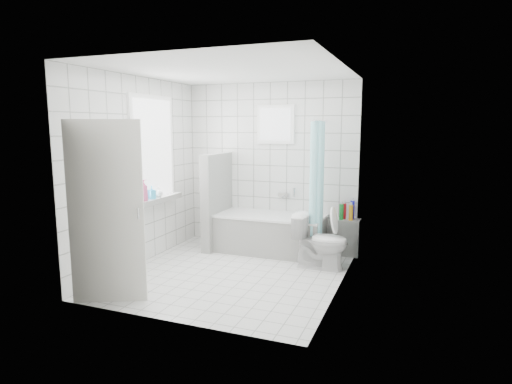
% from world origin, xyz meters
% --- Properties ---
extents(ground, '(3.00, 3.00, 0.00)m').
position_xyz_m(ground, '(0.00, 0.00, 0.00)').
color(ground, white).
rests_on(ground, ground).
extents(ceiling, '(3.00, 3.00, 0.00)m').
position_xyz_m(ceiling, '(0.00, 0.00, 2.60)').
color(ceiling, white).
rests_on(ceiling, ground).
extents(wall_back, '(2.80, 0.02, 2.60)m').
position_xyz_m(wall_back, '(0.00, 1.50, 1.30)').
color(wall_back, white).
rests_on(wall_back, ground).
extents(wall_front, '(2.80, 0.02, 2.60)m').
position_xyz_m(wall_front, '(0.00, -1.50, 1.30)').
color(wall_front, white).
rests_on(wall_front, ground).
extents(wall_left, '(0.02, 3.00, 2.60)m').
position_xyz_m(wall_left, '(-1.40, 0.00, 1.30)').
color(wall_left, white).
rests_on(wall_left, ground).
extents(wall_right, '(0.02, 3.00, 2.60)m').
position_xyz_m(wall_right, '(1.40, 0.00, 1.30)').
color(wall_right, white).
rests_on(wall_right, ground).
extents(window_left, '(0.01, 0.90, 1.40)m').
position_xyz_m(window_left, '(-1.35, 0.30, 1.60)').
color(window_left, white).
rests_on(window_left, wall_left).
extents(window_back, '(0.50, 0.01, 0.50)m').
position_xyz_m(window_back, '(0.10, 1.46, 1.95)').
color(window_back, white).
rests_on(window_back, wall_back).
extents(window_sill, '(0.18, 1.02, 0.08)m').
position_xyz_m(window_sill, '(-1.31, 0.30, 0.86)').
color(window_sill, white).
rests_on(window_sill, wall_left).
extents(door, '(0.74, 0.38, 2.00)m').
position_xyz_m(door, '(-0.89, -1.31, 1.00)').
color(door, silver).
rests_on(door, ground).
extents(bathtub, '(1.64, 0.77, 0.58)m').
position_xyz_m(bathtub, '(0.14, 1.13, 0.29)').
color(bathtub, white).
rests_on(bathtub, ground).
extents(partition_wall, '(0.15, 0.85, 1.50)m').
position_xyz_m(partition_wall, '(-0.74, 1.07, 0.75)').
color(partition_wall, white).
rests_on(partition_wall, ground).
extents(tiled_ledge, '(0.40, 0.24, 0.55)m').
position_xyz_m(tiled_ledge, '(1.26, 1.38, 0.28)').
color(tiled_ledge, white).
rests_on(tiled_ledge, ground).
extents(toilet, '(0.74, 0.43, 0.75)m').
position_xyz_m(toilet, '(1.03, 0.65, 0.37)').
color(toilet, white).
rests_on(toilet, ground).
extents(curtain_rod, '(0.02, 0.80, 0.02)m').
position_xyz_m(curtain_rod, '(0.90, 1.10, 2.00)').
color(curtain_rod, silver).
rests_on(curtain_rod, wall_back).
extents(shower_curtain, '(0.14, 0.48, 1.78)m').
position_xyz_m(shower_curtain, '(0.90, 0.97, 1.10)').
color(shower_curtain, '#53ECF4').
rests_on(shower_curtain, curtain_rod).
extents(tub_faucet, '(0.18, 0.06, 0.06)m').
position_xyz_m(tub_faucet, '(0.24, 1.46, 0.85)').
color(tub_faucet, silver).
rests_on(tub_faucet, wall_back).
extents(sill_bottles, '(0.16, 0.50, 0.30)m').
position_xyz_m(sill_bottles, '(-1.30, 0.08, 1.02)').
color(sill_bottles, '#35BDF2').
rests_on(sill_bottles, window_sill).
extents(ledge_bottles, '(0.21, 0.17, 0.28)m').
position_xyz_m(ledge_bottles, '(1.27, 1.36, 0.67)').
color(ledge_bottles, '#178A2E').
rests_on(ledge_bottles, tiled_ledge).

